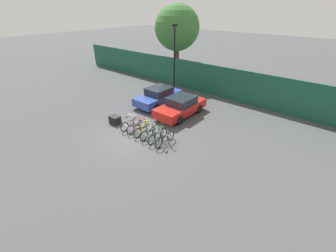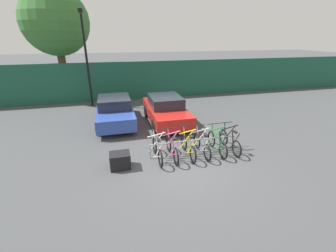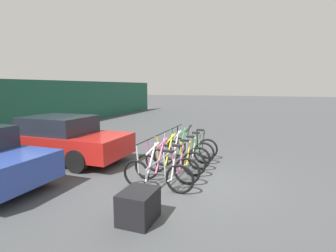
{
  "view_description": "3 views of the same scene",
  "coord_description": "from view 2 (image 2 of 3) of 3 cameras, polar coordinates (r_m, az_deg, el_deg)",
  "views": [
    {
      "loc": [
        9.36,
        -7.83,
        7.25
      ],
      "look_at": [
        1.89,
        1.05,
        0.93
      ],
      "focal_mm": 24.0,
      "sensor_mm": 36.0,
      "label": 1
    },
    {
      "loc": [
        -2.29,
        -6.68,
        4.3
      ],
      "look_at": [
        -0.33,
        1.08,
        1.08
      ],
      "focal_mm": 24.0,
      "sensor_mm": 36.0,
      "label": 2
    },
    {
      "loc": [
        -6.06,
        -1.64,
        2.32
      ],
      "look_at": [
        0.79,
        0.88,
        1.21
      ],
      "focal_mm": 28.0,
      "sensor_mm": 36.0,
      "label": 3
    }
  ],
  "objects": [
    {
      "name": "ground_plane",
      "position": [
        8.27,
        4.1,
        -9.48
      ],
      "size": [
        120.0,
        120.0,
        0.0
      ],
      "primitive_type": "plane",
      "color": "#424447"
    },
    {
      "name": "hoarding_wall",
      "position": [
        16.61,
        -6.16,
        11.48
      ],
      "size": [
        36.0,
        0.16,
        2.65
      ],
      "primitive_type": "cube",
      "color": "#19513D",
      "rests_on": "ground"
    },
    {
      "name": "bike_rack",
      "position": [
        8.78,
        6.57,
        -4.01
      ],
      "size": [
        3.5,
        0.04,
        0.57
      ],
      "color": "gray",
      "rests_on": "ground"
    },
    {
      "name": "bicycle_white",
      "position": [
        8.33,
        -2.74,
        -6.21
      ],
      "size": [
        0.68,
        1.71,
        1.05
      ],
      "rotation": [
        0.0,
        0.0,
        -0.01
      ],
      "color": "black",
      "rests_on": "ground"
    },
    {
      "name": "bicycle_pink",
      "position": [
        8.44,
        1.04,
        -5.78
      ],
      "size": [
        0.68,
        1.71,
        1.05
      ],
      "rotation": [
        0.0,
        0.0,
        0.01
      ],
      "color": "black",
      "rests_on": "ground"
    },
    {
      "name": "bicycle_yellow",
      "position": [
        8.62,
        5.15,
        -5.27
      ],
      "size": [
        0.68,
        1.71,
        1.05
      ],
      "rotation": [
        0.0,
        0.0,
        -0.02
      ],
      "color": "black",
      "rests_on": "ground"
    },
    {
      "name": "bicycle_silver",
      "position": [
        8.8,
        8.59,
        -4.83
      ],
      "size": [
        0.68,
        1.71,
        1.05
      ],
      "rotation": [
        0.0,
        0.0,
        -0.0
      ],
      "color": "black",
      "rests_on": "ground"
    },
    {
      "name": "bicycle_green",
      "position": [
        9.05,
        12.34,
        -4.32
      ],
      "size": [
        0.68,
        1.71,
        1.05
      ],
      "rotation": [
        0.0,
        0.0,
        0.04
      ],
      "color": "black",
      "rests_on": "ground"
    },
    {
      "name": "bicycle_black",
      "position": [
        9.3,
        15.45,
        -3.89
      ],
      "size": [
        0.68,
        1.71,
        1.05
      ],
      "rotation": [
        0.0,
        0.0,
        0.02
      ],
      "color": "black",
      "rests_on": "ground"
    },
    {
      "name": "car_blue",
      "position": [
        12.0,
        -13.33,
        3.8
      ],
      "size": [
        1.91,
        4.13,
        1.4
      ],
      "color": "#2D479E",
      "rests_on": "ground"
    },
    {
      "name": "car_red",
      "position": [
        11.86,
        -0.58,
        4.2
      ],
      "size": [
        1.91,
        4.23,
        1.4
      ],
      "color": "red",
      "rests_on": "ground"
    },
    {
      "name": "lamp_post",
      "position": [
        15.28,
        -20.09,
        16.64
      ],
      "size": [
        0.24,
        0.44,
        5.76
      ],
      "color": "black",
      "rests_on": "ground"
    },
    {
      "name": "cargo_crate",
      "position": [
        8.07,
        -12.06,
        -8.55
      ],
      "size": [
        0.7,
        0.56,
        0.55
      ],
      "primitive_type": "cube",
      "color": "black",
      "rests_on": "ground"
    },
    {
      "name": "tree_behind_hoarding",
      "position": [
        18.3,
        -26.69,
        22.48
      ],
      "size": [
        4.45,
        4.45,
        7.42
      ],
      "color": "brown",
      "rests_on": "ground"
    }
  ]
}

